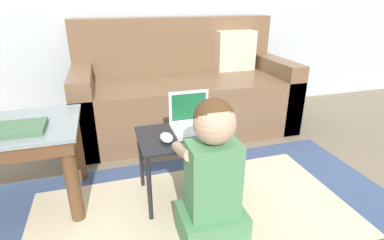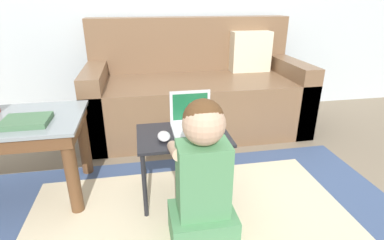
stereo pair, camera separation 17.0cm
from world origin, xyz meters
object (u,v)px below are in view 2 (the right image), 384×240
(computer_mouse, at_px, (164,136))
(book_on_table, at_px, (26,121))
(laptop_desk, at_px, (183,143))
(couch, at_px, (196,92))
(laptop, at_px, (192,124))
(coffee_table, at_px, (5,134))
(person_seated, at_px, (203,178))

(computer_mouse, height_order, book_on_table, book_on_table)
(laptop_desk, height_order, computer_mouse, computer_mouse)
(couch, height_order, laptop_desk, couch)
(couch, relative_size, computer_mouse, 15.96)
(laptop_desk, relative_size, laptop, 2.14)
(laptop_desk, height_order, book_on_table, book_on_table)
(laptop, bearing_deg, laptop_desk, -143.17)
(coffee_table, bearing_deg, laptop_desk, -9.41)
(book_on_table, bearing_deg, laptop, -1.96)
(couch, distance_m, book_on_table, 1.46)
(coffee_table, height_order, book_on_table, book_on_table)
(laptop_desk, xyz_separation_m, computer_mouse, (-0.11, -0.05, 0.07))
(coffee_table, xyz_separation_m, book_on_table, (0.16, -0.08, 0.10))
(coffee_table, height_order, computer_mouse, coffee_table)
(laptop, bearing_deg, coffee_table, 173.71)
(couch, xyz_separation_m, laptop, (-0.22, -0.97, 0.12))
(computer_mouse, xyz_separation_m, person_seated, (0.14, -0.32, -0.07))
(computer_mouse, distance_m, person_seated, 0.36)
(person_seated, bearing_deg, computer_mouse, 114.12)
(computer_mouse, distance_m, book_on_table, 0.72)
(couch, bearing_deg, computer_mouse, -110.07)
(couch, distance_m, coffee_table, 1.52)
(coffee_table, distance_m, computer_mouse, 0.89)
(laptop_desk, bearing_deg, person_seated, -84.88)
(laptop, bearing_deg, computer_mouse, -150.93)
(laptop, distance_m, computer_mouse, 0.20)
(laptop, xyz_separation_m, computer_mouse, (-0.17, -0.10, -0.02))
(person_seated, bearing_deg, laptop, 85.94)
(laptop_desk, relative_size, person_seated, 0.70)
(coffee_table, height_order, laptop, laptop)
(coffee_table, xyz_separation_m, laptop_desk, (0.97, -0.16, -0.06))
(couch, xyz_separation_m, computer_mouse, (-0.39, -1.07, 0.10))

